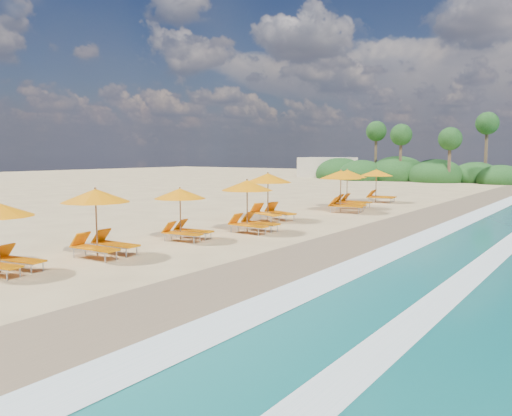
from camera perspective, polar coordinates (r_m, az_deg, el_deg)
ground at (r=20.23m, az=0.00°, el=-3.38°), size 160.00×160.00×0.00m
wet_sand at (r=18.23m, az=10.30°, el=-4.53°), size 4.00×160.00×0.01m
surf_foam at (r=17.27m, az=18.46°, el=-5.27°), size 4.00×160.00×0.01m
station_2 at (r=15.83m, az=-26.72°, el=-2.50°), size 2.49×2.38×2.06m
station_3 at (r=17.24m, az=-17.18°, el=-1.05°), size 2.55×2.38×2.27m
station_4 at (r=19.81m, az=-8.16°, el=-0.26°), size 2.45×2.33×2.07m
station_5 at (r=21.59m, az=-0.64°, el=0.64°), size 2.49×2.31×2.28m
station_6 at (r=25.41m, az=1.61°, el=1.66°), size 3.09×3.03×2.43m
station_7 at (r=29.42m, az=9.87°, el=2.22°), size 3.00×2.88×2.46m
station_8 at (r=31.59m, az=10.53°, el=2.43°), size 2.60×2.40×2.42m
station_9 at (r=35.92m, az=13.66°, el=2.72°), size 2.79×2.66×2.33m
treeline at (r=65.43m, az=16.42°, el=3.85°), size 25.80×8.80×9.74m
beach_building at (r=72.51m, az=8.03°, el=4.56°), size 7.00×5.00×2.80m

